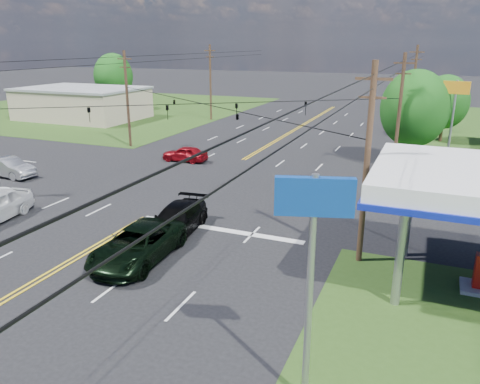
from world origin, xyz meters
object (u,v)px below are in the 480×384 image
at_px(pole_ne, 399,112).
at_px(pickup_dkgreen, 138,244).
at_px(pole_se, 367,163).
at_px(suv_black, 177,219).
at_px(pole_nw, 127,98).
at_px(tree_far_l, 113,76).
at_px(pole_left_far, 210,82).
at_px(retail_nw, 83,104).
at_px(pole_right_far, 413,88).
at_px(tree_right_a, 414,109).
at_px(sedan_silver, 9,167).
at_px(polesign_se, 313,233).
at_px(tree_right_b, 445,102).

relative_size(pole_ne, pickup_dkgreen, 1.58).
distance_m(pole_se, suv_black, 10.82).
height_order(pickup_dkgreen, suv_black, pickup_dkgreen).
xyz_separation_m(pole_ne, pickup_dkgreen, (-10.00, -22.09, -4.08)).
xyz_separation_m(pole_nw, pickup_dkgreen, (16.00, -22.09, -4.08)).
height_order(pole_ne, tree_far_l, pole_ne).
bearing_deg(suv_black, pole_left_far, 107.05).
distance_m(pole_se, pole_nw, 31.62).
distance_m(retail_nw, pole_right_far, 43.53).
xyz_separation_m(pole_nw, tree_right_a, (27.00, 3.00, -0.05)).
height_order(pole_right_far, pickup_dkgreen, pole_right_far).
height_order(pole_left_far, tree_far_l, pole_left_far).
distance_m(retail_nw, pole_ne, 45.02).
bearing_deg(pole_se, tree_right_a, 87.27).
bearing_deg(pole_se, tree_far_l, 137.66).
height_order(retail_nw, suv_black, retail_nw).
relative_size(pole_left_far, pole_right_far, 1.00).
bearing_deg(tree_right_a, pickup_dkgreen, -113.68).
xyz_separation_m(retail_nw, tree_right_a, (44.00, -10.00, 2.87)).
bearing_deg(sedan_silver, pole_se, -94.68).
distance_m(retail_nw, pole_left_far, 18.30).
bearing_deg(polesign_se, pickup_dkgreen, 148.56).
xyz_separation_m(pole_se, tree_right_a, (1.00, 21.00, -0.05)).
distance_m(pole_right_far, tree_right_b, 5.40).
distance_m(pickup_dkgreen, sedan_silver, 20.11).
relative_size(pole_left_far, suv_black, 1.85).
bearing_deg(retail_nw, pole_right_far, 7.94).
xyz_separation_m(suv_black, polesign_se, (10.00, -9.92, 4.63)).
relative_size(tree_right_a, tree_right_b, 1.15).
height_order(pole_right_far, tree_right_a, pole_right_far).
xyz_separation_m(retail_nw, pole_right_far, (43.00, 6.00, 3.17)).
bearing_deg(pole_ne, suv_black, -118.67).
bearing_deg(tree_right_b, polesign_se, -94.63).
distance_m(tree_right_b, suv_black, 36.08).
xyz_separation_m(retail_nw, sedan_silver, (14.90, -26.34, -1.23)).
bearing_deg(pole_right_far, tree_right_b, -48.81).
relative_size(tree_right_b, suv_black, 1.31).
bearing_deg(pole_ne, tree_right_a, 71.57).
relative_size(retail_nw, suv_black, 2.96).
bearing_deg(retail_nw, pole_left_far, 19.44).
height_order(pole_se, tree_right_a, pole_se).
distance_m(pole_ne, tree_right_b, 15.42).
bearing_deg(pole_right_far, polesign_se, -90.00).
xyz_separation_m(pole_se, tree_far_l, (-45.00, 41.00, 0.28)).
bearing_deg(tree_far_l, pole_nw, -50.44).
xyz_separation_m(tree_right_b, tree_far_l, (-48.50, 8.00, 0.98)).
distance_m(retail_nw, tree_right_a, 45.21).
relative_size(pole_nw, pole_right_far, 0.95).
bearing_deg(pickup_dkgreen, pole_ne, 62.66).
bearing_deg(tree_right_b, sedan_silver, -138.12).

